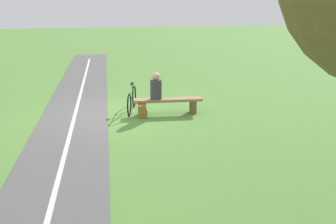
# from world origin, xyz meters

# --- Properties ---
(ground_plane) EXTENTS (80.00, 80.00, 0.00)m
(ground_plane) POSITION_xyz_m (0.00, 0.00, 0.00)
(ground_plane) COLOR #548438
(paved_path) EXTENTS (3.82, 36.05, 0.02)m
(paved_path) POSITION_xyz_m (1.23, 4.00, 0.01)
(paved_path) COLOR #565454
(paved_path) RESTS_ON ground_plane
(path_centre_line) EXTENTS (1.76, 31.96, 0.00)m
(path_centre_line) POSITION_xyz_m (1.23, 4.00, 0.02)
(path_centre_line) COLOR silver
(path_centre_line) RESTS_ON paved_path
(bench) EXTENTS (2.07, 0.53, 0.48)m
(bench) POSITION_xyz_m (-1.77, 0.31, 0.34)
(bench) COLOR #937047
(bench) RESTS_ON ground_plane
(person_seated) EXTENTS (0.37, 0.37, 0.80)m
(person_seated) POSITION_xyz_m (-1.40, 0.28, 0.83)
(person_seated) COLOR #38383D
(person_seated) RESTS_ON bench
(bicycle) EXTENTS (0.49, 1.73, 0.87)m
(bicycle) POSITION_xyz_m (-0.72, -0.21, 0.37)
(bicycle) COLOR black
(bicycle) RESTS_ON ground_plane
(backpack) EXTENTS (0.27, 0.35, 0.38)m
(backpack) POSITION_xyz_m (-0.94, 0.52, 0.19)
(backpack) COLOR olive
(backpack) RESTS_ON ground_plane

